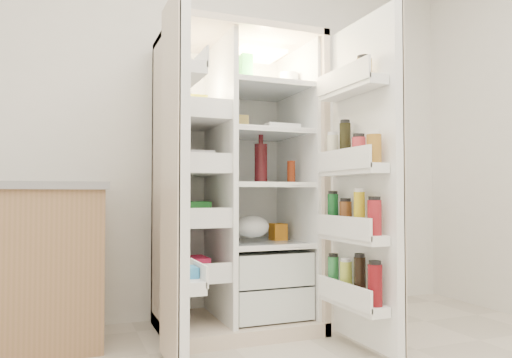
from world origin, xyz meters
name	(u,v)px	position (x,y,z in m)	size (l,w,h in m)	color
wall_back	(200,118)	(0.00, 2.00, 1.35)	(4.00, 0.02, 2.70)	white
refrigerator	(236,207)	(0.14, 1.65, 0.74)	(0.92, 0.70, 1.80)	beige
freezer_door	(175,180)	(-0.37, 1.05, 0.89)	(0.15, 0.40, 1.72)	white
fridge_door	(363,185)	(0.61, 0.96, 0.87)	(0.17, 0.58, 1.72)	white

